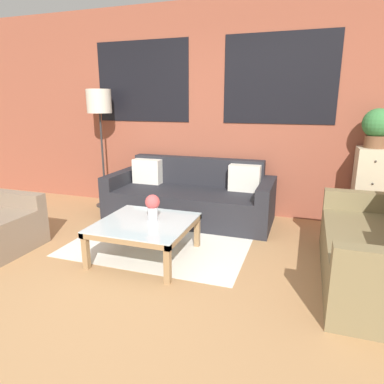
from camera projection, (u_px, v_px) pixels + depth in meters
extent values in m
plane|color=#AD7F51|center=(122.00, 292.00, 2.82)|extent=(16.00, 16.00, 0.00)
cube|color=brown|center=(207.00, 111.00, 4.70)|extent=(8.40, 0.08, 2.80)
cube|color=black|center=(142.00, 82.00, 4.85)|extent=(1.40, 0.01, 1.10)
cube|color=black|center=(279.00, 79.00, 4.26)|extent=(1.40, 0.01, 1.10)
cube|color=silver|center=(167.00, 236.00, 3.99)|extent=(1.93, 1.77, 0.00)
cube|color=#232328|center=(187.00, 206.00, 4.46)|extent=(1.85, 0.72, 0.40)
cube|color=#232328|center=(197.00, 185.00, 4.82)|extent=(1.85, 0.16, 0.78)
cube|color=#232328|center=(122.00, 192.00, 4.83)|extent=(0.16, 0.88, 0.58)
cube|color=#232328|center=(266.00, 205.00, 4.20)|extent=(0.16, 0.88, 0.58)
cube|color=silver|center=(147.00, 171.00, 4.84)|extent=(0.40, 0.16, 0.34)
cube|color=beige|center=(245.00, 178.00, 4.41)|extent=(0.40, 0.16, 0.34)
cube|color=olive|center=(363.00, 259.00, 2.96)|extent=(0.64, 1.41, 0.42)
cube|color=olive|center=(362.00, 220.00, 3.62)|extent=(0.80, 0.14, 0.62)
cube|color=#84705B|center=(15.00, 216.00, 3.85)|extent=(0.80, 0.14, 0.56)
cube|color=silver|center=(145.00, 222.00, 3.39)|extent=(0.90, 0.90, 0.01)
cube|color=#99754C|center=(123.00, 241.00, 3.00)|extent=(0.90, 0.05, 0.05)
cube|color=#99754C|center=(162.00, 213.00, 3.78)|extent=(0.90, 0.05, 0.05)
cube|color=#99754C|center=(108.00, 221.00, 3.53)|extent=(0.05, 0.90, 0.05)
cube|color=#99754C|center=(185.00, 230.00, 3.26)|extent=(0.05, 0.90, 0.05)
cube|color=#99754C|center=(86.00, 251.00, 3.18)|extent=(0.05, 0.06, 0.36)
cube|color=#99754C|center=(168.00, 264.00, 2.93)|extent=(0.06, 0.06, 0.36)
cube|color=#99754C|center=(129.00, 222.00, 3.94)|extent=(0.05, 0.06, 0.36)
cube|color=#99754C|center=(197.00, 230.00, 3.68)|extent=(0.06, 0.06, 0.36)
cylinder|color=#2D2D2D|center=(106.00, 205.00, 5.19)|extent=(0.28, 0.28, 0.02)
cylinder|color=#2D2D2D|center=(103.00, 160.00, 5.02)|extent=(0.03, 0.03, 1.35)
cylinder|color=beige|center=(99.00, 101.00, 4.80)|extent=(0.34, 0.34, 0.33)
cube|color=#C6B793|center=(369.00, 191.00, 4.04)|extent=(0.35, 0.37, 1.01)
sphere|color=#38332D|center=(376.00, 161.00, 3.77)|extent=(0.02, 0.02, 0.02)
sphere|color=#38332D|center=(373.00, 184.00, 3.83)|extent=(0.02, 0.02, 0.02)
sphere|color=#38332D|center=(370.00, 205.00, 3.90)|extent=(0.02, 0.02, 0.02)
sphere|color=#38332D|center=(367.00, 226.00, 3.96)|extent=(0.02, 0.02, 0.02)
cylinder|color=brown|center=(375.00, 142.00, 3.89)|extent=(0.24, 0.24, 0.14)
sphere|color=#387A3D|center=(378.00, 123.00, 3.84)|extent=(0.33, 0.33, 0.33)
cylinder|color=silver|center=(153.00, 214.00, 3.41)|extent=(0.10, 0.10, 0.14)
sphere|color=#CC4C4C|center=(152.00, 202.00, 3.38)|extent=(0.15, 0.15, 0.15)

